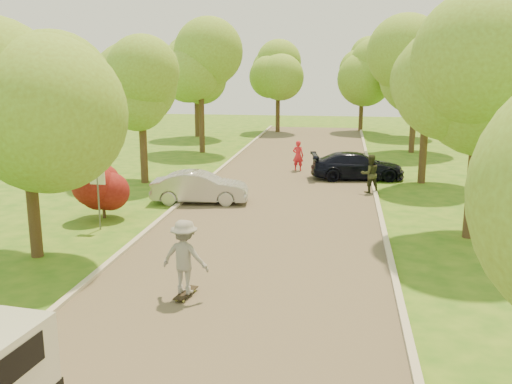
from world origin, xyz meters
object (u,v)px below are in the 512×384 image
Objects in this scene: longboard at (186,293)px; person_striped at (298,156)px; street_sign at (98,186)px; dark_sedan at (357,166)px; silver_sedan at (200,187)px; skateboarder at (185,257)px; person_olive at (370,174)px.

person_striped is (1.37, 17.65, 0.72)m from longboard.
street_sign is at bearing -39.70° from longboard.
longboard is (-4.51, -15.80, -0.57)m from dark_sedan.
silver_sedan is at bearing -68.37° from longboard.
skateboarder is 1.08× the size of person_olive.
skateboarder is at bearing 156.20° from dark_sedan.
silver_sedan is 0.86× the size of dark_sedan.
skateboarder is 1.13× the size of person_striped.
longboard is (2.09, -9.70, -0.55)m from silver_sedan.
silver_sedan is at bearing 4.47° from person_olive.
street_sign is 7.04m from skateboarder.
silver_sedan is (2.50, 4.39, -0.90)m from street_sign.
person_olive is at bearing 37.67° from street_sign.
silver_sedan is 2.43× the size of person_striped.
longboard is 0.95m from skateboarder.
longboard is 0.53× the size of skateboarder.
longboard is at bearing 156.20° from dark_sedan.
silver_sedan is at bearing 124.91° from dark_sedan.
dark_sedan is 2.82× the size of person_striped.
person_olive is (9.60, 7.41, -0.70)m from street_sign.
silver_sedan is 7.72m from person_olive.
silver_sedan is at bearing 60.32° from street_sign.
longboard is 0.57× the size of person_olive.
longboard is at bearing -174.20° from silver_sedan.
longboard is 0.60× the size of person_striped.
person_striped is (3.46, 7.96, 0.17)m from silver_sedan.
dark_sedan is 3.13m from person_olive.
longboard is at bearing -0.00° from skateboarder.
silver_sedan is 8.68m from person_striped.
street_sign is 13.92m from dark_sedan.
person_striped is at bearing 64.22° from street_sign.
skateboarder is (4.59, -5.31, -0.51)m from street_sign.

